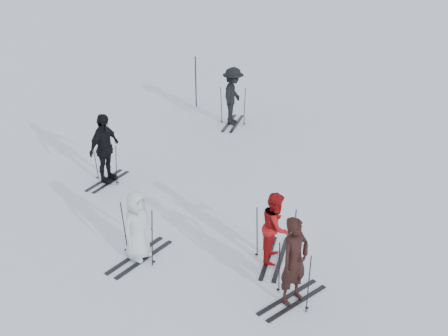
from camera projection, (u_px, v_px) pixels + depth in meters
name	position (u px, v px, depth m)	size (l,w,h in m)	color
ground	(210.00, 223.00, 13.18)	(120.00, 120.00, 0.00)	silver
skier_near_dark	(294.00, 262.00, 10.21)	(0.63, 0.42, 1.74)	black
skier_red	(276.00, 228.00, 11.51)	(0.74, 0.58, 1.53)	maroon
skier_grey	(137.00, 227.00, 11.56)	(0.74, 0.48, 1.52)	silver
skier_uphill_left	(104.00, 149.00, 14.82)	(1.11, 0.46, 1.89)	black
skier_uphill_far	(233.00, 97.00, 18.92)	(1.26, 0.72, 1.94)	black
skis_near_dark	(294.00, 274.00, 10.32)	(0.86, 1.63, 1.19)	black
skis_red	(275.00, 233.00, 11.57)	(0.91, 1.73, 1.26)	black
skis_grey	(138.00, 232.00, 11.61)	(0.93, 1.76, 1.28)	black
skis_uphill_left	(106.00, 162.00, 14.98)	(0.82, 1.55, 1.13)	black
skis_uphill_far	(233.00, 105.00, 19.05)	(0.97, 1.83, 1.33)	black
piste_marker	(196.00, 82.00, 20.62)	(0.04, 0.04, 1.89)	black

